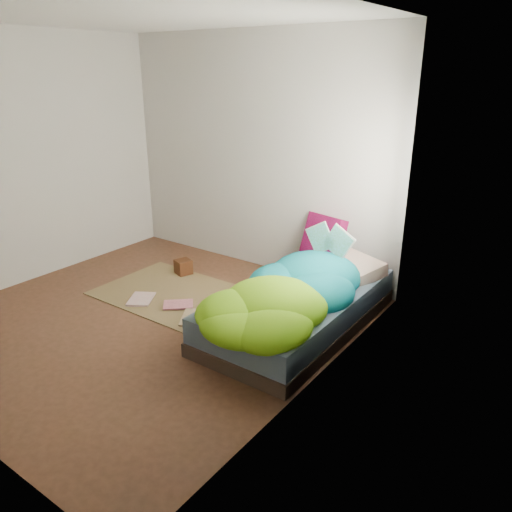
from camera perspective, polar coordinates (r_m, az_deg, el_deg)
The scene contains 12 objects.
ground at distance 4.81m, azimuth -12.43°, elevation -7.06°, with size 3.50×3.50×0.00m, color #482C1B.
room_walls at distance 4.31m, azimuth -13.93°, elevation 12.43°, with size 3.54×3.54×2.62m.
bed at distance 4.53m, azimuth 4.88°, elevation -6.07°, with size 1.00×2.00×0.34m.
duvet at distance 4.21m, azimuth 3.47°, elevation -3.03°, with size 0.96×1.84×0.34m, color #077173, non-canonical shape.
rug at distance 5.24m, azimuth -9.12°, elevation -4.35°, with size 1.60×1.10×0.01m, color brown.
pillow_floral at distance 4.91m, azimuth 11.11°, elevation -1.20°, with size 0.56×0.35×0.13m, color beige.
pillow_magenta at distance 5.24m, azimuth 7.72°, elevation 2.21°, with size 0.44×0.14×0.44m, color #55052E.
open_book at distance 4.65m, azimuth 8.41°, elevation 2.97°, with size 0.41×0.09×0.25m, color #2A8038, non-canonical shape.
wooden_box at distance 5.71m, azimuth -8.30°, elevation -1.23°, with size 0.16×0.16×0.16m, color #3E1E0E.
floor_book_a at distance 5.20m, azimuth -14.19°, elevation -4.77°, with size 0.23×0.31×0.02m, color beige.
floor_book_b at distance 5.07m, azimuth -8.83°, elevation -5.01°, with size 0.21×0.29×0.03m, color #CD7687.
floor_book_c at distance 4.73m, azimuth -8.46°, elevation -6.96°, with size 0.24×0.33×0.03m, color tan.
Camera 1 is at (3.26, -2.78, 2.20)m, focal length 35.00 mm.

